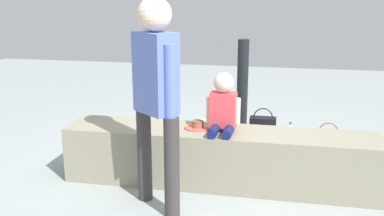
# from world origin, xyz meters

# --- Properties ---
(ground_plane) EXTENTS (12.00, 12.00, 0.00)m
(ground_plane) POSITION_xyz_m (0.00, 0.00, 0.00)
(ground_plane) COLOR #8F9897
(concrete_ledge) EXTENTS (2.58, 0.47, 0.47)m
(concrete_ledge) POSITION_xyz_m (0.00, 0.00, 0.23)
(concrete_ledge) COLOR gray
(concrete_ledge) RESTS_ON ground_plane
(child_seated) EXTENTS (0.28, 0.32, 0.48)m
(child_seated) POSITION_xyz_m (0.03, -0.02, 0.68)
(child_seated) COLOR #131A4E
(child_seated) RESTS_ON concrete_ledge
(adult_standing) EXTENTS (0.38, 0.35, 1.55)m
(adult_standing) POSITION_xyz_m (-0.38, -0.51, 0.93)
(adult_standing) COLOR #353131
(adult_standing) RESTS_ON ground_plane
(cake_plate) EXTENTS (0.22, 0.22, 0.07)m
(cake_plate) POSITION_xyz_m (-0.18, 0.03, 0.49)
(cake_plate) COLOR #E0594C
(cake_plate) RESTS_ON concrete_ledge
(gift_bag) EXTENTS (0.24, 0.10, 0.33)m
(gift_bag) POSITION_xyz_m (-0.81, 0.78, 0.15)
(gift_bag) COLOR gold
(gift_bag) RESTS_ON ground_plane
(railing_post) EXTENTS (0.36, 0.36, 1.13)m
(railing_post) POSITION_xyz_m (0.11, 0.83, 0.43)
(railing_post) COLOR black
(railing_post) RESTS_ON ground_plane
(water_bottle_near_gift) EXTENTS (0.07, 0.07, 0.24)m
(water_bottle_near_gift) POSITION_xyz_m (0.60, 1.15, 0.11)
(water_bottle_near_gift) COLOR silver
(water_bottle_near_gift) RESTS_ON ground_plane
(party_cup_red) EXTENTS (0.07, 0.07, 0.12)m
(party_cup_red) POSITION_xyz_m (-0.84, 0.54, 0.06)
(party_cup_red) COLOR red
(party_cup_red) RESTS_ON ground_plane
(cake_box_white) EXTENTS (0.36, 0.40, 0.13)m
(cake_box_white) POSITION_xyz_m (-0.35, 1.29, 0.06)
(cake_box_white) COLOR white
(cake_box_white) RESTS_ON ground_plane
(handbag_black_leather) EXTENTS (0.29, 0.13, 0.34)m
(handbag_black_leather) POSITION_xyz_m (0.31, 1.30, 0.12)
(handbag_black_leather) COLOR black
(handbag_black_leather) RESTS_ON ground_plane
(handbag_brown_canvas) EXTENTS (0.27, 0.11, 0.28)m
(handbag_brown_canvas) POSITION_xyz_m (0.98, 1.05, 0.10)
(handbag_brown_canvas) COLOR brown
(handbag_brown_canvas) RESTS_ON ground_plane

